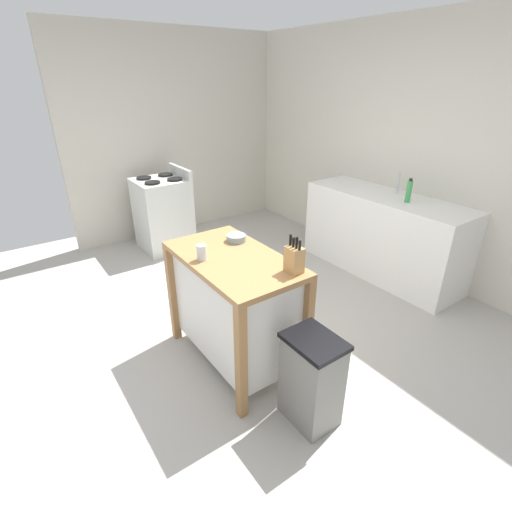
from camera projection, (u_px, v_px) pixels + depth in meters
The scene contains 12 objects.
ground_plane at pixel (230, 341), 3.19m from camera, with size 6.43×6.43×0.00m, color #ADA8A0.
wall_back at pixel (425, 154), 3.89m from camera, with size 5.43×0.10×2.60m, color beige.
wall_left at pixel (178, 136), 5.10m from camera, with size 0.10×3.02×2.60m, color beige.
kitchen_island at pixel (234, 304), 2.80m from camera, with size 1.07×0.61×0.89m.
knife_block at pixel (294, 259), 2.40m from camera, with size 0.11×0.09×0.25m.
bowl_ceramic_wide at pixel (236, 238), 2.88m from camera, with size 0.15×0.15×0.05m.
drinking_cup at pixel (202, 252), 2.57m from camera, with size 0.07×0.07×0.11m.
trash_bin at pixel (311, 380), 2.35m from camera, with size 0.36×0.28×0.63m.
sink_counter at pixel (382, 235), 4.16m from camera, with size 1.81×0.60×0.89m.
sink_faucet at pixel (398, 183), 3.99m from camera, with size 0.02×0.02×0.22m.
bottle_dish_soap at pixel (409, 191), 3.71m from camera, with size 0.05×0.05×0.24m.
stove at pixel (163, 214), 4.77m from camera, with size 0.60×0.60×1.01m.
Camera 1 is at (2.22, -1.30, 2.03)m, focal length 26.42 mm.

